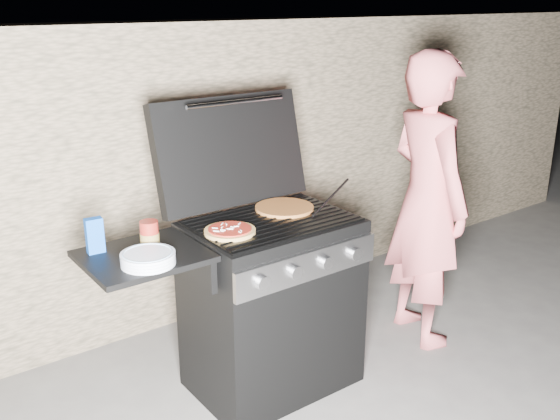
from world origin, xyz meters
TOP-DOWN VIEW (x-y plane):
  - ground at (0.00, 0.00)m, footprint 50.00×50.00m
  - stone_wall at (0.00, 1.05)m, footprint 8.00×0.35m
  - gas_grill at (-0.25, 0.00)m, footprint 1.34×0.79m
  - pizza_topped at (-0.26, -0.03)m, footprint 0.31×0.31m
  - pizza_plain at (0.14, 0.09)m, footprint 0.33×0.33m
  - sauce_jar at (-0.62, 0.04)m, footprint 0.10×0.10m
  - blue_carton at (-0.82, 0.13)m, footprint 0.07×0.05m
  - plate_stack at (-0.70, -0.12)m, footprint 0.28×0.28m
  - person at (1.01, -0.10)m, footprint 0.54×0.69m
  - tongs at (0.38, 0.00)m, footprint 0.40×0.19m

SIDE VIEW (x-z plane):
  - ground at x=0.00m, z-range 0.00..0.00m
  - gas_grill at x=-0.25m, z-range 0.00..0.91m
  - person at x=1.01m, z-range 0.00..1.68m
  - stone_wall at x=0.00m, z-range 0.00..1.80m
  - pizza_plain at x=0.14m, z-range 0.91..0.93m
  - pizza_topped at x=-0.26m, z-range 0.91..0.94m
  - plate_stack at x=-0.70m, z-range 0.90..0.95m
  - tongs at x=0.38m, z-range 0.91..1.00m
  - sauce_jar at x=-0.62m, z-range 0.90..1.03m
  - blue_carton at x=-0.82m, z-range 0.90..1.06m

